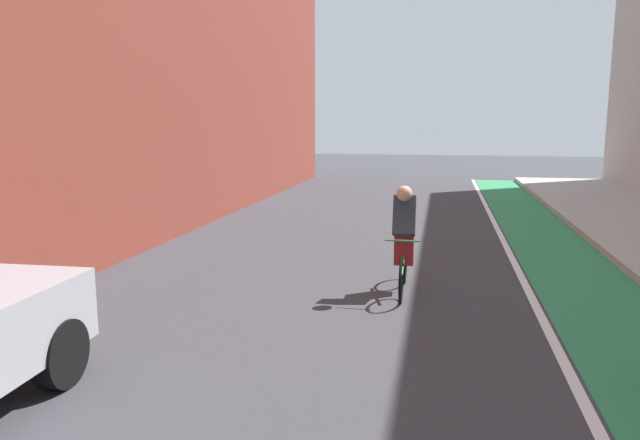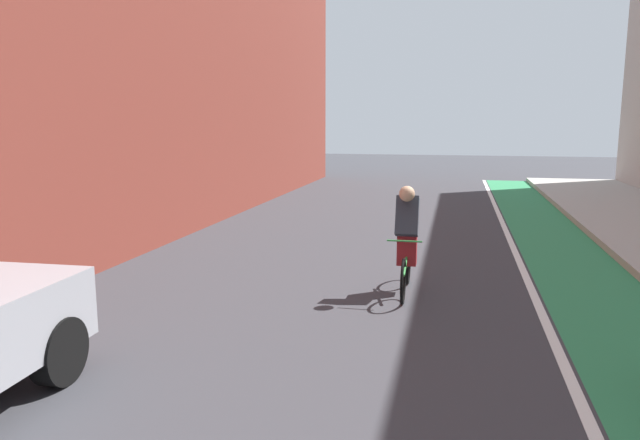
# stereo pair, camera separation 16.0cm
# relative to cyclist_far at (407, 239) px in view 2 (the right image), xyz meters

# --- Properties ---
(ground_plane) EXTENTS (74.85, 74.85, 0.00)m
(ground_plane) POSITION_rel_cyclist_far_xyz_m (-0.62, -1.49, -0.81)
(ground_plane) COLOR #38383D
(bike_lane_paint) EXTENTS (1.60, 34.02, 0.00)m
(bike_lane_paint) POSITION_rel_cyclist_far_xyz_m (2.72, 0.51, -0.81)
(bike_lane_paint) COLOR #2D8451
(bike_lane_paint) RESTS_ON ground
(lane_divider_stripe) EXTENTS (0.12, 34.02, 0.00)m
(lane_divider_stripe) POSITION_rel_cyclist_far_xyz_m (1.82, 0.51, -0.80)
(lane_divider_stripe) COLOR white
(lane_divider_stripe) RESTS_ON ground
(cyclist_far) EXTENTS (0.48, 1.69, 1.60)m
(cyclist_far) POSITION_rel_cyclist_far_xyz_m (0.00, 0.00, 0.00)
(cyclist_far) COLOR black
(cyclist_far) RESTS_ON ground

